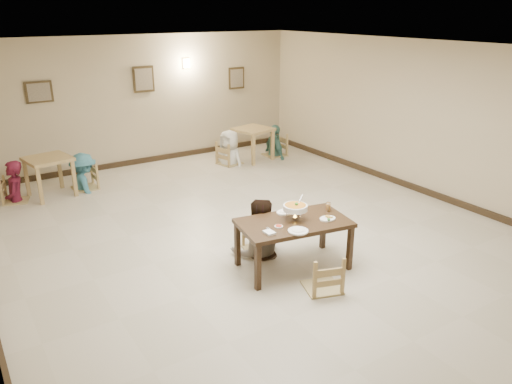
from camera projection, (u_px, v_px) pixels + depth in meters
floor at (255, 235)px, 8.28m from camera, size 10.00×10.00×0.00m
ceiling at (255, 48)px, 7.24m from camera, size 10.00×10.00×0.00m
wall_back at (141, 101)px, 11.71m from camera, size 10.00×0.00×10.00m
wall_right at (426, 119)px, 9.79m from camera, size 0.00×10.00×10.00m
baseboard_back at (146, 160)px, 12.18m from camera, size 8.00×0.06×0.12m
baseboard_right at (417, 188)px, 10.27m from camera, size 0.06×10.00×0.12m
picture_a at (39, 92)px, 10.42m from camera, size 0.55×0.04×0.45m
picture_b at (144, 79)px, 11.55m from camera, size 0.50×0.04×0.60m
picture_c at (237, 78)px, 12.87m from camera, size 0.45×0.04×0.55m
wall_sconce at (186, 63)px, 12.01m from camera, size 0.16×0.05×0.22m
main_table at (294, 226)px, 7.05m from camera, size 1.67×1.12×0.73m
chair_far at (258, 224)px, 7.63m from camera, size 0.42×0.42×0.89m
chair_near at (324, 255)px, 6.54m from camera, size 0.47×0.47×1.00m
main_diner at (258, 199)px, 7.40m from camera, size 1.03×0.92×1.76m
curry_warmer at (295, 208)px, 7.02m from camera, size 0.38×0.34×0.31m
rice_plate_far at (286, 212)px, 7.31m from camera, size 0.29×0.29×0.07m
rice_plate_near at (298, 231)px, 6.69m from camera, size 0.28×0.28×0.06m
fried_plate at (328, 218)px, 7.08m from camera, size 0.24×0.24×0.05m
chili_dish at (279, 226)px, 6.83m from camera, size 0.12×0.12×0.02m
napkin_cutlery at (269, 232)px, 6.64m from camera, size 0.15×0.24×0.03m
drink_glass at (328, 207)px, 7.35m from camera, size 0.07×0.07×0.14m
bg_table_left at (48, 164)px, 9.81m from camera, size 0.93×0.93×0.80m
bg_table_right at (253, 134)px, 12.19m from camera, size 0.96×0.96×0.80m
bg_chair_ll at (13, 179)px, 9.58m from camera, size 0.44×0.44×0.94m
bg_chair_lr at (83, 165)px, 10.26m from camera, size 0.48×0.48×1.03m
bg_chair_rl at (229, 143)px, 11.92m from camera, size 0.50×0.50×1.06m
bg_chair_rr at (275, 135)px, 12.59m from camera, size 0.51×0.51×1.08m
bg_diner_a at (10, 161)px, 9.46m from camera, size 0.51×0.67×1.63m
bg_diner_b at (81, 154)px, 10.18m from camera, size 0.67×1.04×1.52m
bg_diner_c at (229, 130)px, 11.81m from camera, size 0.77×0.94×1.66m
bg_diner_d at (275, 125)px, 12.50m from camera, size 0.52×0.98×1.60m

